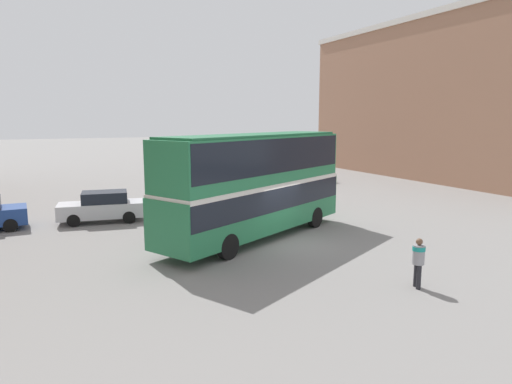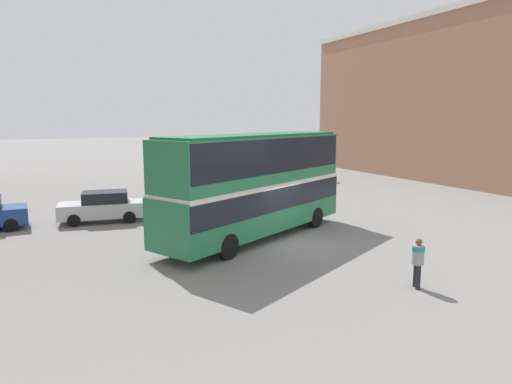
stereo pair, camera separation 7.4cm
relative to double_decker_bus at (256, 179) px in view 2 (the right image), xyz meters
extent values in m
plane|color=gray|center=(0.93, -1.56, -2.75)|extent=(240.00, 240.00, 0.00)
cube|color=#9E7056|center=(26.54, 11.51, 4.20)|extent=(10.73, 32.26, 13.90)
cube|color=silver|center=(26.54, 11.51, 11.41)|extent=(11.03, 32.56, 0.50)
cube|color=#287A4C|center=(0.00, 0.00, -1.27)|extent=(10.83, 7.23, 2.06)
cube|color=#287A4C|center=(0.00, 0.00, 0.86)|extent=(10.65, 7.08, 2.20)
cube|color=black|center=(0.00, 0.00, -0.80)|extent=(10.74, 7.20, 1.01)
cube|color=black|center=(0.00, 0.00, 1.13)|extent=(10.52, 7.04, 1.50)
cube|color=silver|center=(0.00, 0.00, -0.21)|extent=(10.74, 7.20, 0.20)
cube|color=#226841|center=(0.00, 0.00, 2.01)|extent=(10.13, 6.70, 0.10)
cylinder|color=black|center=(2.59, 2.59, -2.22)|extent=(1.06, 0.75, 1.04)
cylinder|color=black|center=(3.61, 0.61, -2.22)|extent=(1.06, 0.75, 1.04)
cylinder|color=black|center=(-3.42, -0.51, -2.22)|extent=(1.06, 0.75, 1.04)
cylinder|color=black|center=(-2.39, -2.49, -2.22)|extent=(1.06, 0.75, 1.04)
cylinder|color=#232328|center=(2.04, -8.10, -2.34)|extent=(0.15, 0.15, 0.81)
cylinder|color=#232328|center=(2.15, -7.87, -2.34)|extent=(0.15, 0.15, 0.81)
cylinder|color=gray|center=(2.09, -7.98, -1.62)|extent=(0.51, 0.51, 0.64)
cylinder|color=teal|center=(2.09, -7.98, -1.42)|extent=(0.54, 0.54, 0.14)
sphere|color=brown|center=(2.09, -7.98, -1.19)|extent=(0.22, 0.22, 0.22)
cylinder|color=black|center=(-10.48, 7.81, -2.42)|extent=(0.67, 0.25, 0.66)
cylinder|color=black|center=(-10.41, 6.13, -2.42)|extent=(0.67, 0.25, 0.66)
cube|color=silver|center=(-6.07, 6.53, -2.08)|extent=(4.63, 2.36, 0.78)
cube|color=black|center=(-5.90, 6.50, -1.40)|extent=(2.50, 1.88, 0.58)
cylinder|color=black|center=(-7.54, 5.95, -2.42)|extent=(0.68, 0.31, 0.65)
cylinder|color=black|center=(-7.32, 7.50, -2.42)|extent=(0.68, 0.31, 0.65)
cylinder|color=black|center=(-4.83, 5.56, -2.42)|extent=(0.68, 0.31, 0.65)
cylinder|color=black|center=(-4.60, 7.10, -2.42)|extent=(0.68, 0.31, 0.65)
cube|color=black|center=(12.20, 15.25, -2.07)|extent=(4.19, 2.48, 0.82)
cube|color=black|center=(12.04, 15.28, -1.36)|extent=(2.30, 1.95, 0.60)
cylinder|color=black|center=(13.54, 15.80, -2.43)|extent=(0.65, 0.33, 0.62)
cylinder|color=black|center=(13.24, 14.24, -2.43)|extent=(0.65, 0.33, 0.62)
cylinder|color=black|center=(11.15, 16.26, -2.43)|extent=(0.65, 0.33, 0.62)
cylinder|color=black|center=(10.85, 14.70, -2.43)|extent=(0.65, 0.33, 0.62)
camera|label=1|loc=(-8.75, -18.66, 2.75)|focal=32.00mm
camera|label=2|loc=(-8.69, -18.69, 2.75)|focal=32.00mm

